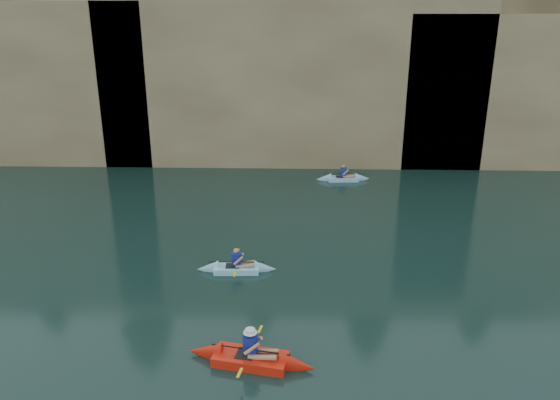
{
  "coord_description": "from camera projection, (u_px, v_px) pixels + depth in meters",
  "views": [
    {
      "loc": [
        2.26,
        -12.23,
        10.03
      ],
      "look_at": [
        1.69,
        7.18,
        3.0
      ],
      "focal_mm": 35.0,
      "sensor_mm": 36.0,
      "label": 1
    }
  ],
  "objects": [
    {
      "name": "sea_cave_east",
      "position": [
        418.0,
        133.0,
        34.56
      ],
      "size": [
        5.0,
        1.0,
        4.5
      ],
      "primitive_type": "cube",
      "color": "black",
      "rests_on": "ground"
    },
    {
      "name": "cliff",
      "position": [
        267.0,
        60.0,
        41.13
      ],
      "size": [
        70.0,
        16.0,
        12.0
      ],
      "primitive_type": "cube",
      "color": "tan",
      "rests_on": "ground"
    },
    {
      "name": "cliff_slab_center",
      "position": [
        292.0,
        76.0,
        34.22
      ],
      "size": [
        24.0,
        2.4,
        11.4
      ],
      "primitive_type": "cube",
      "color": "tan",
      "rests_on": "ground"
    },
    {
      "name": "main_kayaker",
      "position": [
        251.0,
        358.0,
        16.05
      ],
      "size": [
        3.97,
        2.57,
        1.44
      ],
      "rotation": [
        0.0,
        0.0,
        -0.2
      ],
      "color": "red",
      "rests_on": "ground"
    },
    {
      "name": "sea_cave_center",
      "position": [
        199.0,
        142.0,
        35.17
      ],
      "size": [
        3.5,
        1.0,
        3.2
      ],
      "primitive_type": "cube",
      "color": "black",
      "rests_on": "ground"
    },
    {
      "name": "kayaker_ltblue_near",
      "position": [
        237.0,
        268.0,
        21.58
      ],
      "size": [
        3.16,
        2.44,
        1.24
      ],
      "rotation": [
        0.0,
        0.0,
        0.04
      ],
      "color": "#97DDFC",
      "rests_on": "ground"
    },
    {
      "name": "ground",
      "position": [
        211.0,
        391.0,
        14.98
      ],
      "size": [
        160.0,
        160.0,
        0.0
      ],
      "primitive_type": "plane",
      "color": "black",
      "rests_on": "ground"
    },
    {
      "name": "kayaker_ltblue_mid",
      "position": [
        343.0,
        178.0,
        32.64
      ],
      "size": [
        3.25,
        2.4,
        1.22
      ],
      "rotation": [
        0.0,
        0.0,
        0.07
      ],
      "color": "#96C9FB",
      "rests_on": "ground"
    }
  ]
}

